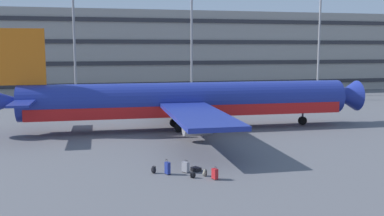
{
  "coord_description": "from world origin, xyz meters",
  "views": [
    {
      "loc": [
        -8.04,
        -41.98,
        8.18
      ],
      "look_at": [
        0.64,
        -4.72,
        3.0
      ],
      "focal_mm": 41.28,
      "sensor_mm": 36.0,
      "label": 1
    }
  ],
  "objects_px": {
    "airliner": "(185,101)",
    "suitcase_large": "(186,167)",
    "backpack_laid_flat": "(154,170)",
    "backpack_silver": "(205,173)",
    "suitcase_small": "(215,174)",
    "suitcase_teal": "(168,168)",
    "backpack_orange": "(193,175)",
    "suitcase_red": "(196,169)"
  },
  "relations": [
    {
      "from": "airliner",
      "to": "suitcase_large",
      "type": "height_order",
      "value": "airliner"
    },
    {
      "from": "backpack_laid_flat",
      "to": "backpack_silver",
      "type": "bearing_deg",
      "value": -23.98
    },
    {
      "from": "suitcase_small",
      "to": "backpack_laid_flat",
      "type": "height_order",
      "value": "suitcase_small"
    },
    {
      "from": "airliner",
      "to": "suitcase_small",
      "type": "distance_m",
      "value": 17.72
    },
    {
      "from": "suitcase_teal",
      "to": "backpack_silver",
      "type": "relative_size",
      "value": 2.04
    },
    {
      "from": "suitcase_large",
      "to": "airliner",
      "type": "bearing_deg",
      "value": 77.92
    },
    {
      "from": "airliner",
      "to": "backpack_silver",
      "type": "distance_m",
      "value": 16.96
    },
    {
      "from": "suitcase_teal",
      "to": "backpack_orange",
      "type": "distance_m",
      "value": 1.85
    },
    {
      "from": "suitcase_large",
      "to": "suitcase_teal",
      "type": "relative_size",
      "value": 0.79
    },
    {
      "from": "airliner",
      "to": "suitcase_small",
      "type": "xyz_separation_m",
      "value": [
        -1.85,
        -17.44,
        -2.49
      ]
    },
    {
      "from": "suitcase_small",
      "to": "backpack_silver",
      "type": "height_order",
      "value": "suitcase_small"
    },
    {
      "from": "suitcase_large",
      "to": "backpack_silver",
      "type": "xyz_separation_m",
      "value": [
        1.02,
        -1.12,
        -0.16
      ]
    },
    {
      "from": "backpack_laid_flat",
      "to": "suitcase_small",
      "type": "bearing_deg",
      "value": -32.14
    },
    {
      "from": "suitcase_large",
      "to": "backpack_orange",
      "type": "xyz_separation_m",
      "value": [
        0.19,
        -1.34,
        -0.19
      ]
    },
    {
      "from": "airliner",
      "to": "backpack_laid_flat",
      "type": "height_order",
      "value": "airliner"
    },
    {
      "from": "airliner",
      "to": "backpack_laid_flat",
      "type": "distance_m",
      "value": 16.35
    },
    {
      "from": "airliner",
      "to": "suitcase_small",
      "type": "relative_size",
      "value": 47.58
    },
    {
      "from": "backpack_orange",
      "to": "airliner",
      "type": "bearing_deg",
      "value": 79.47
    },
    {
      "from": "airliner",
      "to": "suitcase_large",
      "type": "xyz_separation_m",
      "value": [
        -3.31,
        -15.47,
        -2.48
      ]
    },
    {
      "from": "suitcase_teal",
      "to": "suitcase_small",
      "type": "bearing_deg",
      "value": -33.25
    },
    {
      "from": "suitcase_teal",
      "to": "backpack_silver",
      "type": "xyz_separation_m",
      "value": [
        2.27,
        -0.93,
        -0.22
      ]
    },
    {
      "from": "airliner",
      "to": "suitcase_teal",
      "type": "height_order",
      "value": "airliner"
    },
    {
      "from": "backpack_laid_flat",
      "to": "backpack_orange",
      "type": "bearing_deg",
      "value": -35.01
    },
    {
      "from": "backpack_silver",
      "to": "backpack_laid_flat",
      "type": "height_order",
      "value": "backpack_laid_flat"
    },
    {
      "from": "suitcase_large",
      "to": "backpack_laid_flat",
      "type": "relative_size",
      "value": 1.5
    },
    {
      "from": "airliner",
      "to": "suitcase_small",
      "type": "bearing_deg",
      "value": -96.06
    },
    {
      "from": "suitcase_red",
      "to": "backpack_orange",
      "type": "bearing_deg",
      "value": -110.85
    },
    {
      "from": "suitcase_large",
      "to": "backpack_laid_flat",
      "type": "bearing_deg",
      "value": 172.79
    },
    {
      "from": "suitcase_red",
      "to": "suitcase_teal",
      "type": "xyz_separation_m",
      "value": [
        -2.0,
        -0.35,
        0.31
      ]
    },
    {
      "from": "suitcase_teal",
      "to": "backpack_silver",
      "type": "bearing_deg",
      "value": -22.21
    },
    {
      "from": "backpack_orange",
      "to": "suitcase_teal",
      "type": "bearing_deg",
      "value": 141.51
    },
    {
      "from": "airliner",
      "to": "suitcase_large",
      "type": "relative_size",
      "value": 47.42
    },
    {
      "from": "suitcase_teal",
      "to": "backpack_laid_flat",
      "type": "bearing_deg",
      "value": 151.57
    },
    {
      "from": "suitcase_small",
      "to": "backpack_orange",
      "type": "bearing_deg",
      "value": 153.51
    },
    {
      "from": "backpack_laid_flat",
      "to": "backpack_orange",
      "type": "distance_m",
      "value": 2.79
    },
    {
      "from": "backpack_orange",
      "to": "backpack_silver",
      "type": "bearing_deg",
      "value": 14.42
    },
    {
      "from": "suitcase_red",
      "to": "backpack_laid_flat",
      "type": "height_order",
      "value": "backpack_laid_flat"
    },
    {
      "from": "suitcase_red",
      "to": "suitcase_large",
      "type": "distance_m",
      "value": 0.81
    },
    {
      "from": "airliner",
      "to": "suitcase_red",
      "type": "bearing_deg",
      "value": -99.48
    },
    {
      "from": "suitcase_small",
      "to": "suitcase_large",
      "type": "bearing_deg",
      "value": 126.5
    },
    {
      "from": "suitcase_red",
      "to": "backpack_orange",
      "type": "height_order",
      "value": "backpack_orange"
    },
    {
      "from": "suitcase_large",
      "to": "backpack_silver",
      "type": "distance_m",
      "value": 1.53
    }
  ]
}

